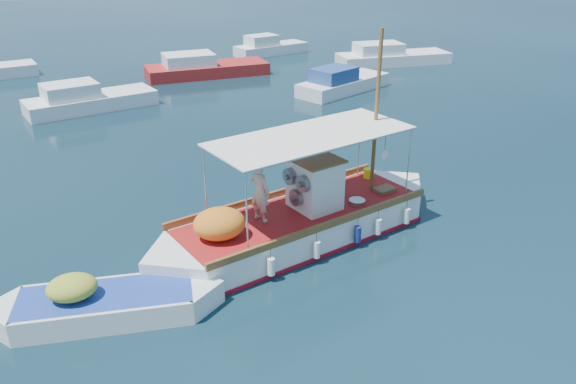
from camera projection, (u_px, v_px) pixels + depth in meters
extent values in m
plane|color=black|center=(313.00, 228.00, 18.60)|extent=(160.00, 160.00, 0.00)
cube|color=white|center=(301.00, 228.00, 17.82)|extent=(8.44, 5.15, 1.17)
cube|color=white|center=(186.00, 267.00, 15.71)|extent=(2.52, 2.52, 1.17)
cube|color=white|center=(391.00, 197.00, 19.93)|extent=(2.52, 2.52, 1.17)
cube|color=maroon|center=(301.00, 238.00, 17.97)|extent=(8.57, 5.27, 0.19)
cube|color=maroon|center=(301.00, 212.00, 17.59)|extent=(8.37, 4.95, 0.06)
cube|color=brown|center=(277.00, 194.00, 18.53)|extent=(7.70, 2.77, 0.21)
cube|color=brown|center=(328.00, 225.00, 16.54)|extent=(7.70, 2.77, 0.21)
cube|color=white|center=(315.00, 184.00, 17.52)|extent=(1.67, 1.73, 1.60)
cube|color=brown|center=(315.00, 159.00, 17.18)|extent=(1.80, 1.87, 0.06)
cylinder|color=slate|center=(304.00, 183.00, 16.77)|extent=(0.40, 0.58, 0.53)
cylinder|color=slate|center=(291.00, 176.00, 17.28)|extent=(0.40, 0.58, 0.53)
cylinder|color=slate|center=(297.00, 197.00, 17.27)|extent=(0.40, 0.58, 0.53)
cylinder|color=brown|center=(376.00, 113.00, 18.04)|extent=(0.16, 0.16, 5.34)
cylinder|color=brown|center=(356.00, 131.00, 17.77)|extent=(1.84, 0.71, 0.09)
cylinder|color=silver|center=(205.00, 184.00, 16.54)|extent=(0.06, 0.06, 2.40)
cylinder|color=silver|center=(247.00, 213.00, 14.80)|extent=(0.06, 0.06, 2.40)
cylinder|color=silver|center=(359.00, 144.00, 19.74)|extent=(0.06, 0.06, 2.40)
cylinder|color=silver|center=(408.00, 164.00, 18.00)|extent=(0.06, 0.06, 2.40)
cube|color=silver|center=(312.00, 136.00, 16.76)|extent=(6.79, 4.49, 0.04)
ellipsoid|color=orange|center=(219.00, 224.00, 15.87)|extent=(1.83, 1.69, 0.90)
cube|color=#FFF316|center=(324.00, 188.00, 18.65)|extent=(0.32, 0.27, 0.43)
cylinder|color=#FFF316|center=(368.00, 173.00, 19.91)|extent=(0.41, 0.41, 0.36)
cube|color=brown|center=(385.00, 190.00, 18.92)|extent=(0.81, 0.68, 0.13)
cylinder|color=#B2B2B2|center=(357.00, 202.00, 18.07)|extent=(0.68, 0.68, 0.13)
cylinder|color=white|center=(384.00, 154.00, 17.26)|extent=(0.31, 0.14, 0.32)
cylinder|color=white|center=(271.00, 267.00, 15.54)|extent=(0.27, 0.27, 0.51)
cylinder|color=navy|center=(358.00, 234.00, 17.23)|extent=(0.27, 0.27, 0.51)
cylinder|color=white|center=(406.00, 216.00, 18.36)|extent=(0.27, 0.27, 0.51)
imported|color=beige|center=(260.00, 191.00, 16.64)|extent=(0.76, 0.83, 1.90)
cube|color=white|center=(107.00, 308.00, 14.22)|extent=(4.41, 2.00, 0.84)
cube|color=white|center=(17.00, 319.00, 13.82)|extent=(1.67, 1.67, 0.84)
cube|color=white|center=(193.00, 298.00, 14.62)|extent=(1.67, 1.67, 0.84)
cube|color=#203C96|center=(105.00, 295.00, 14.06)|extent=(4.39, 1.82, 0.05)
ellipsoid|color=#A1AA30|center=(72.00, 288.00, 13.78)|extent=(1.30, 1.10, 0.62)
cube|color=silver|center=(92.00, 104.00, 31.17)|extent=(7.32, 4.45, 1.00)
cube|color=silver|center=(70.00, 91.00, 30.26)|extent=(3.27, 2.80, 0.80)
cube|color=#A91F1C|center=(207.00, 71.00, 38.63)|extent=(8.45, 3.58, 1.00)
cube|color=silver|center=(189.00, 60.00, 37.84)|extent=(3.50, 2.69, 0.80)
cube|color=silver|center=(343.00, 86.00, 34.76)|extent=(6.74, 5.07, 1.00)
cube|color=navy|center=(334.00, 75.00, 33.75)|extent=(3.18, 2.89, 0.80)
cube|color=silver|center=(393.00, 60.00, 42.21)|extent=(8.47, 2.71, 1.00)
cube|color=silver|center=(379.00, 48.00, 41.53)|extent=(3.40, 2.25, 0.80)
cube|color=silver|center=(271.00, 50.00, 45.60)|extent=(6.34, 3.83, 1.00)
cube|color=silver|center=(262.00, 40.00, 44.76)|extent=(2.83, 2.38, 0.80)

